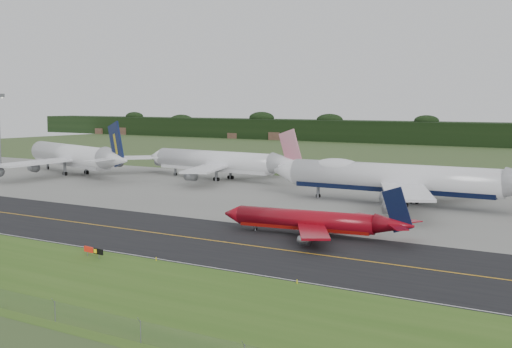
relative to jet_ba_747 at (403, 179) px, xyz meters
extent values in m
plane|color=#375125|center=(-16.28, -51.76, -5.84)|extent=(600.00, 600.00, 0.00)
cube|color=#365F1B|center=(-16.28, -86.76, -5.84)|extent=(400.00, 30.00, 0.01)
cube|color=black|center=(-16.28, -55.76, -5.83)|extent=(400.00, 32.00, 0.02)
cube|color=gray|center=(-16.28, -0.76, -5.83)|extent=(400.00, 78.00, 0.01)
cube|color=orange|center=(-16.28, -55.76, -5.81)|extent=(400.00, 0.40, 0.00)
cube|color=silver|center=(-16.28, -71.26, -5.81)|extent=(400.00, 0.25, 0.00)
cylinder|color=white|center=(-2.46, -0.03, 0.18)|extent=(49.07, 6.88, 6.22)
cube|color=black|center=(-2.46, -0.03, -1.84)|extent=(46.60, 5.29, 2.18)
cone|color=white|center=(-30.02, -0.40, 0.18)|extent=(6.21, 6.30, 6.22)
ellipsoid|color=white|center=(-16.18, -0.22, 1.89)|extent=(12.76, 5.46, 3.97)
cube|color=white|center=(6.23, -13.78, -0.90)|extent=(20.02, 28.81, 0.53)
cube|color=white|center=(5.85, 13.94, -0.90)|extent=(19.44, 28.91, 0.53)
cylinder|color=gray|center=(2.40, -13.23, -2.60)|extent=(3.43, 2.66, 2.61)
cylinder|color=gray|center=(2.04, 13.29, -2.60)|extent=(3.43, 2.66, 2.61)
cylinder|color=gray|center=(8.18, -25.20, -2.60)|extent=(3.43, 2.66, 2.61)
cylinder|color=gray|center=(7.50, 25.41, -2.60)|extent=(3.43, 2.66, 2.61)
cylinder|color=black|center=(-21.08, -0.28, -5.28)|extent=(1.13, 0.52, 1.12)
cylinder|color=slate|center=(1.50, -3.40, -3.76)|extent=(0.88, 0.88, 4.16)
cylinder|color=black|center=(1.50, -3.40, -5.28)|extent=(1.13, 0.57, 1.12)
cylinder|color=slate|center=(1.41, 3.44, -3.76)|extent=(0.88, 0.88, 4.16)
cylinder|color=black|center=(1.41, 3.44, -5.28)|extent=(1.13, 0.57, 1.12)
cylinder|color=maroon|center=(-0.40, -43.22, -3.11)|extent=(24.97, 6.54, 3.35)
cube|color=maroon|center=(-0.40, -43.22, -4.20)|extent=(23.64, 5.54, 1.17)
cone|color=maroon|center=(-14.21, -45.03, -3.11)|extent=(3.50, 3.72, 3.35)
cone|color=maroon|center=(15.10, -41.19, -2.86)|extent=(6.91, 4.17, 3.35)
cube|color=maroon|center=(4.70, -49.50, -3.70)|extent=(11.17, 14.03, 0.38)
cube|color=maroon|center=(2.91, -35.84, -3.70)|extent=(8.41, 14.49, 0.38)
cube|color=black|center=(15.56, -41.13, -0.33)|extent=(5.28, 0.95, 7.62)
cylinder|color=gray|center=(4.88, -52.80, -4.61)|extent=(2.00, 1.63, 1.41)
cylinder|color=gray|center=(2.23, -32.60, -4.61)|extent=(2.00, 1.63, 1.41)
cylinder|color=black|center=(-9.73, -44.44, -5.54)|extent=(0.63, 0.35, 0.60)
cylinder|color=slate|center=(1.80, -44.79, -4.98)|extent=(0.53, 0.53, 1.73)
cylinder|color=black|center=(1.80, -44.79, -5.54)|extent=(0.64, 0.38, 0.60)
cylinder|color=slate|center=(1.32, -41.14, -4.98)|extent=(0.53, 0.53, 1.73)
cylinder|color=black|center=(1.32, -41.14, -5.54)|extent=(0.64, 0.38, 0.60)
cylinder|color=white|center=(-114.20, 6.79, 0.26)|extent=(48.26, 21.37, 6.54)
cube|color=silver|center=(-114.20, 6.79, -1.86)|extent=(45.44, 19.06, 2.29)
cone|color=white|center=(-140.20, 15.32, 0.26)|extent=(7.82, 8.11, 6.54)
cone|color=white|center=(-84.99, -2.79, 0.75)|extent=(14.24, 10.21, 6.54)
cube|color=white|center=(-110.36, -9.77, -0.88)|extent=(12.18, 29.91, 0.58)
cube|color=white|center=(-101.30, 17.86, -0.88)|extent=(26.29, 27.22, 0.58)
cube|color=#0E183E|center=(-84.29, -3.02, 5.07)|extent=(8.86, 3.35, 13.19)
cylinder|color=gray|center=(-113.78, -7.98, -2.67)|extent=(4.25, 3.72, 2.75)
cylinder|color=gray|center=(-105.11, 18.45, -2.67)|extent=(4.25, 3.72, 2.75)
cylinder|color=gray|center=(-95.57, 28.62, -2.67)|extent=(4.25, 3.72, 2.75)
cylinder|color=black|center=(-131.76, 12.55, -5.25)|extent=(1.28, 0.87, 1.18)
cylinder|color=slate|center=(-111.62, 2.16, -3.77)|extent=(1.16, 1.16, 4.14)
cylinder|color=black|center=(-111.62, 2.16, -5.25)|extent=(1.30, 0.93, 1.18)
cylinder|color=slate|center=(-109.38, 8.99, -3.77)|extent=(1.16, 1.16, 4.14)
cylinder|color=black|center=(-109.38, 8.99, -5.25)|extent=(1.30, 0.93, 1.18)
cylinder|color=white|center=(-66.40, 19.36, -0.36)|extent=(42.70, 8.96, 5.89)
cube|color=white|center=(-66.40, 19.36, -2.27)|extent=(40.48, 7.34, 2.06)
cone|color=white|center=(-90.18, 21.10, -0.36)|extent=(5.71, 6.26, 5.89)
cone|color=white|center=(-39.69, 17.40, 0.08)|extent=(11.59, 6.69, 5.89)
cube|color=white|center=(-59.88, 6.71, -1.39)|extent=(15.78, 25.41, 0.53)
cube|color=white|center=(-58.11, 30.92, -1.39)|extent=(18.52, 24.93, 0.53)
cube|color=#B40C39|center=(-39.03, 17.36, 3.90)|extent=(8.13, 1.06, 11.70)
cylinder|color=gray|center=(-60.65, 0.94, -3.00)|extent=(3.39, 2.70, 2.47)
cylinder|color=gray|center=(-58.04, 36.74, -3.00)|extent=(3.39, 2.70, 2.47)
cylinder|color=black|center=(-82.47, 20.53, -5.31)|extent=(1.09, 0.55, 1.06)
cylinder|color=slate|center=(-63.25, 15.88, -3.98)|extent=(0.88, 0.88, 3.71)
cylinder|color=black|center=(-63.25, 15.88, -5.31)|extent=(1.10, 0.61, 1.06)
cylinder|color=slate|center=(-62.78, 22.34, -3.98)|extent=(0.88, 0.88, 3.71)
cylinder|color=black|center=(-62.78, 22.34, -5.31)|extent=(1.10, 0.61, 1.06)
cylinder|color=slate|center=(-19.13, -75.59, -5.52)|extent=(0.11, 0.11, 0.65)
cylinder|color=slate|center=(-16.38, -75.94, -5.52)|extent=(0.11, 0.11, 0.65)
cube|color=#A3180C|center=(-18.86, -75.63, -4.78)|extent=(2.04, 0.42, 0.83)
cube|color=black|center=(-17.12, -75.84, -4.78)|extent=(0.94, 0.28, 0.83)
cube|color=black|center=(-16.01, -75.98, -4.78)|extent=(1.12, 0.30, 0.83)
cylinder|color=yellow|center=(-8.58, -72.26, -5.59)|extent=(0.16, 0.16, 0.50)
cylinder|color=yellow|center=(14.96, -72.26, -5.59)|extent=(0.16, 0.16, 0.50)
camera|label=1|loc=(59.19, -148.66, 17.09)|focal=50.00mm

